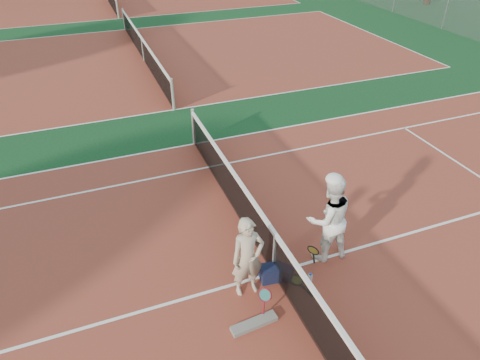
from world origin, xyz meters
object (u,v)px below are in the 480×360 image
net_main (274,254)px  racket_spare (296,280)px  sports_bag_navy (271,273)px  sports_bag_purple (283,272)px  racket_red (265,302)px  player_b (329,218)px  water_bottle (310,281)px  player_a (248,258)px  racket_black_held (312,257)px

net_main → racket_spare: net_main is taller
sports_bag_navy → net_main: bearing=49.3°
racket_spare → sports_bag_purple: bearing=39.5°
racket_red → net_main: bearing=3.3°
player_b → racket_red: bearing=30.4°
net_main → sports_bag_purple: 0.43m
net_main → water_bottle: size_ratio=36.60×
player_a → water_bottle: player_a is taller
player_a → racket_black_held: size_ratio=2.84×
water_bottle → sports_bag_navy: bearing=144.4°
player_b → sports_bag_purple: bearing=17.3°
racket_black_held → racket_red: bearing=-9.9°
sports_bag_navy → sports_bag_purple: 0.24m
player_b → water_bottle: player_b is taller
player_a → racket_red: player_a is taller
sports_bag_purple → player_b: bearing=14.8°
player_b → racket_red: (-1.71, -0.90, -0.64)m
water_bottle → racket_red: bearing=-165.9°
racket_spare → sports_bag_purple: size_ratio=1.77×
sports_bag_navy → sports_bag_purple: bearing=-12.4°
sports_bag_purple → water_bottle: 0.52m
net_main → water_bottle: bearing=-48.1°
sports_bag_navy → racket_spare: bearing=-26.0°
player_a → sports_bag_purple: bearing=2.6°
water_bottle → racket_spare: bearing=126.9°
racket_red → sports_bag_navy: size_ratio=1.45×
racket_black_held → water_bottle: (-0.27, -0.42, -0.14)m
racket_red → sports_bag_purple: size_ratio=1.75×
net_main → sports_bag_purple: size_ratio=32.43×
player_a → sports_bag_purple: (0.75, 0.04, -0.68)m
racket_spare → sports_bag_navy: (-0.43, 0.21, 0.15)m
net_main → racket_black_held: (0.76, -0.13, -0.22)m
net_main → player_b: size_ratio=5.84×
player_b → racket_black_held: size_ratio=3.25×
net_main → player_a: bearing=-161.5°
racket_red → racket_black_held: 1.47m
racket_red → sports_bag_purple: (0.67, 0.63, -0.16)m
player_b → water_bottle: size_ratio=6.26×
player_b → sports_bag_purple: (-1.04, -0.27, -0.80)m
racket_red → racket_black_held: bearing=-25.2°
water_bottle → sports_bag_purple: bearing=134.1°
player_a → sports_bag_purple: size_ratio=4.84×
sports_bag_purple → racket_black_held: bearing=4.1°
player_b → racket_spare: bearing=29.9°
player_a → water_bottle: bearing=-17.0°
racket_black_held → sports_bag_purple: size_ratio=1.71×
sports_bag_purple → racket_red: bearing=-136.8°
racket_spare → sports_bag_purple: 0.29m
racket_black_held → sports_bag_purple: 0.65m
player_a → sports_bag_navy: bearing=9.4°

